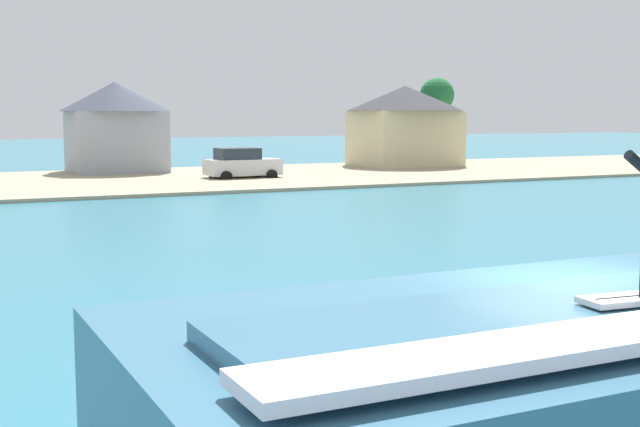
% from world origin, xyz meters
% --- Properties ---
extents(ground_plane, '(260.00, 260.00, 0.00)m').
position_xyz_m(ground_plane, '(0.00, 0.00, 0.00)').
color(ground_plane, teal).
extents(wave_crest, '(9.07, 4.58, 1.91)m').
position_xyz_m(wave_crest, '(-1.28, -1.19, 0.90)').
color(wave_crest, '#366985').
rests_on(wave_crest, ground_plane).
extents(shoreline_bank, '(120.00, 18.42, 0.17)m').
position_xyz_m(shoreline_bank, '(0.00, 38.92, 0.09)').
color(shoreline_bank, tan).
rests_on(shoreline_bank, ground_plane).
extents(car_far_shore, '(4.20, 2.29, 1.86)m').
position_xyz_m(car_far_shore, '(9.73, 37.32, 0.95)').
color(car_far_shore, silver).
rests_on(car_far_shore, ground_plane).
extents(house_gabled_white, '(8.22, 8.22, 5.76)m').
position_xyz_m(house_gabled_white, '(24.12, 42.94, 3.30)').
color(house_gabled_white, beige).
rests_on(house_gabled_white, ground_plane).
extents(house_small_cottage, '(6.84, 6.84, 5.78)m').
position_xyz_m(house_small_cottage, '(4.38, 45.33, 3.21)').
color(house_small_cottage, '#9EA3AD').
rests_on(house_small_cottage, ground_plane).
extents(tree_tall_bare, '(2.62, 2.62, 6.57)m').
position_xyz_m(tree_tall_bare, '(29.04, 46.27, 5.04)').
color(tree_tall_bare, brown).
rests_on(tree_tall_bare, ground_plane).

